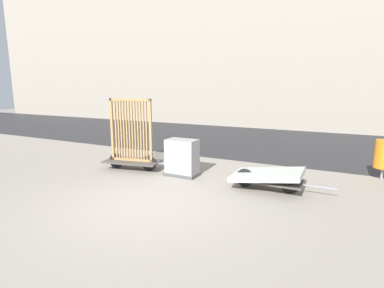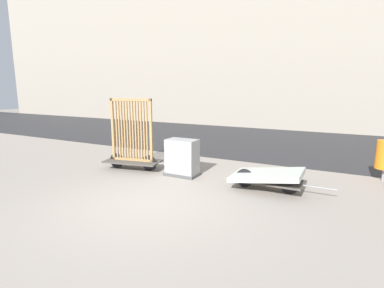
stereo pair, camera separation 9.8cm
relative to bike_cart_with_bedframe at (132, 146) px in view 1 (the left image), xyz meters
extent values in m
plane|color=gray|center=(1.98, -1.96, -0.72)|extent=(60.00, 60.00, 0.00)
cube|color=#2D2D30|center=(1.98, 6.52, -0.71)|extent=(56.00, 8.22, 0.01)
cube|color=#4C4742|center=(-0.01, 0.00, -0.47)|extent=(1.76, 1.06, 0.04)
cylinder|color=black|center=(0.52, 0.10, -0.49)|extent=(0.45, 0.12, 0.45)
cylinder|color=black|center=(-0.53, -0.10, -0.49)|extent=(0.45, 0.12, 0.45)
cylinder|color=gray|center=(1.14, 0.23, -0.47)|extent=(0.69, 0.16, 0.03)
cube|color=#A87F4C|center=(-0.01, 0.00, -0.42)|extent=(1.29, 0.32, 0.07)
cube|color=#A87F4C|center=(-0.01, 0.00, 1.33)|extent=(1.29, 0.32, 0.07)
cube|color=#A87F4C|center=(-0.61, -0.12, 0.46)|extent=(0.08, 0.08, 1.82)
cube|color=#A87F4C|center=(0.60, 0.12, 0.46)|extent=(0.08, 0.08, 1.82)
cube|color=#A87F4C|center=(-0.49, -0.10, 0.46)|extent=(0.04, 0.06, 1.75)
cube|color=#A87F4C|center=(-0.40, -0.08, 0.46)|extent=(0.04, 0.06, 1.75)
cube|color=#A87F4C|center=(-0.31, -0.06, 0.46)|extent=(0.04, 0.06, 1.75)
cube|color=#A87F4C|center=(-0.22, -0.04, 0.46)|extent=(0.04, 0.06, 1.75)
cube|color=#A87F4C|center=(-0.14, -0.03, 0.46)|extent=(0.04, 0.06, 1.75)
cube|color=#A87F4C|center=(-0.05, -0.01, 0.46)|extent=(0.04, 0.06, 1.75)
cube|color=#A87F4C|center=(0.04, 0.01, 0.46)|extent=(0.04, 0.06, 1.75)
cube|color=#A87F4C|center=(0.13, 0.02, 0.46)|extent=(0.04, 0.06, 1.75)
cube|color=#A87F4C|center=(0.21, 0.04, 0.46)|extent=(0.04, 0.06, 1.75)
cube|color=#A87F4C|center=(0.30, 0.06, 0.46)|extent=(0.04, 0.06, 1.75)
cube|color=#A87F4C|center=(0.39, 0.08, 0.46)|extent=(0.04, 0.06, 1.75)
cube|color=#A87F4C|center=(0.47, 0.09, 0.46)|extent=(0.04, 0.06, 1.75)
cube|color=#4C4742|center=(3.97, 0.00, -0.47)|extent=(1.64, 0.77, 0.04)
cylinder|color=black|center=(4.50, 0.00, -0.49)|extent=(0.45, 0.04, 0.45)
cylinder|color=black|center=(3.43, 0.00, -0.49)|extent=(0.45, 0.04, 0.45)
cylinder|color=gray|center=(5.14, 0.00, -0.47)|extent=(0.70, 0.03, 0.03)
cube|color=#B2B7AD|center=(3.97, 0.00, -0.34)|extent=(1.61, 1.04, 0.34)
cube|color=#4C4C4C|center=(1.60, 0.13, -0.68)|extent=(0.90, 0.57, 0.08)
cube|color=gray|center=(1.60, 0.13, -0.21)|extent=(0.84, 0.51, 1.01)
cylinder|color=gray|center=(6.48, 2.06, -0.55)|extent=(0.06, 0.06, 0.35)
cylinder|color=orange|center=(6.48, 2.06, -0.01)|extent=(0.45, 0.45, 0.73)
camera|label=1|loc=(5.47, -6.86, 1.68)|focal=28.00mm
camera|label=2|loc=(5.55, -6.82, 1.68)|focal=28.00mm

